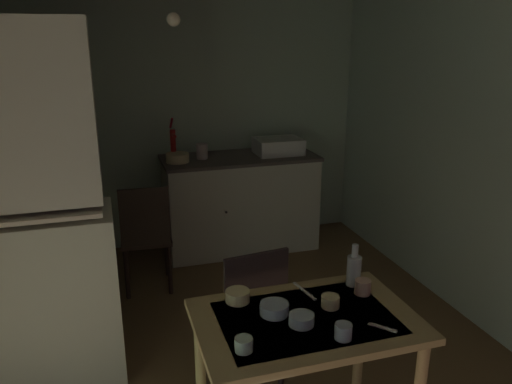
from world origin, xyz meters
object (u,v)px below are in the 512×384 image
object	(u,v)px
mixing_bowl_counter	(178,158)
chair_by_counter	(146,236)
hand_pump	(173,142)
serving_bowl_wide	(301,320)
dining_table	(305,338)
chair_far_side	(249,312)
sink_basin	(278,146)
glass_bottle	(354,269)
teacup_cream	(244,344)
hutch_cabinet	(17,229)

from	to	relation	value
mixing_bowl_counter	chair_by_counter	size ratio (longest dim) A/B	0.23
hand_pump	serving_bowl_wide	bearing A→B (deg)	-85.87
hand_pump	dining_table	xyz separation A→B (m)	(0.24, -2.61, -0.45)
chair_far_side	serving_bowl_wide	distance (m)	0.70
chair_far_side	sink_basin	bearing A→B (deg)	66.10
serving_bowl_wide	glass_bottle	distance (m)	0.50
mixing_bowl_counter	glass_bottle	bearing A→B (deg)	-75.76
teacup_cream	glass_bottle	distance (m)	0.82
serving_bowl_wide	glass_bottle	size ratio (longest dim) A/B	0.51
hutch_cabinet	teacup_cream	world-z (taller)	hutch_cabinet
glass_bottle	chair_by_counter	bearing A→B (deg)	119.31
chair_far_side	serving_bowl_wide	world-z (taller)	chair_far_side
chair_by_counter	hutch_cabinet	bearing A→B (deg)	-128.71
hand_pump	mixing_bowl_counter	size ratio (longest dim) A/B	1.87
sink_basin	dining_table	size ratio (longest dim) A/B	0.42
teacup_cream	glass_bottle	world-z (taller)	glass_bottle
hand_pump	chair_far_side	bearing A→B (deg)	-86.65
teacup_cream	glass_bottle	size ratio (longest dim) A/B	0.34
serving_bowl_wide	teacup_cream	size ratio (longest dim) A/B	1.51
hand_pump	mixing_bowl_counter	xyz separation A→B (m)	(0.02, -0.10, -0.13)
sink_basin	chair_far_side	xyz separation A→B (m)	(-0.88, -2.00, -0.53)
hand_pump	teacup_cream	size ratio (longest dim) A/B	5.00
hand_pump	chair_by_counter	bearing A→B (deg)	-116.63
hand_pump	chair_by_counter	distance (m)	0.98
dining_table	teacup_cream	distance (m)	0.42
hutch_cabinet	sink_basin	bearing A→B (deg)	37.12
hutch_cabinet	teacup_cream	bearing A→B (deg)	-48.74
chair_far_side	glass_bottle	distance (m)	0.70
sink_basin	chair_by_counter	distance (m)	1.59
chair_by_counter	sink_basin	bearing A→B (deg)	25.63
hutch_cabinet	dining_table	size ratio (longest dim) A/B	2.03
glass_bottle	teacup_cream	bearing A→B (deg)	-151.18
mixing_bowl_counter	chair_far_side	xyz separation A→B (m)	(0.10, -1.95, -0.49)
hand_pump	chair_by_counter	xyz separation A→B (m)	(-0.35, -0.69, -0.61)
hutch_cabinet	glass_bottle	size ratio (longest dim) A/B	9.22
mixing_bowl_counter	glass_bottle	size ratio (longest dim) A/B	0.91
mixing_bowl_counter	dining_table	distance (m)	2.55
sink_basin	chair_by_counter	bearing A→B (deg)	-154.37
sink_basin	teacup_cream	xyz separation A→B (m)	(-1.12, -2.73, -0.22)
sink_basin	mixing_bowl_counter	distance (m)	0.99
mixing_bowl_counter	sink_basin	bearing A→B (deg)	2.91
teacup_cream	sink_basin	bearing A→B (deg)	67.73
serving_bowl_wide	chair_by_counter	bearing A→B (deg)	105.32
mixing_bowl_counter	serving_bowl_wide	size ratio (longest dim) A/B	1.78
dining_table	teacup_cream	world-z (taller)	teacup_cream
sink_basin	dining_table	distance (m)	2.71
chair_far_side	teacup_cream	size ratio (longest dim) A/B	11.54
hutch_cabinet	chair_by_counter	bearing A→B (deg)	51.29
hand_pump	serving_bowl_wide	distance (m)	2.69
mixing_bowl_counter	serving_bowl_wide	xyz separation A→B (m)	(0.17, -2.57, -0.18)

